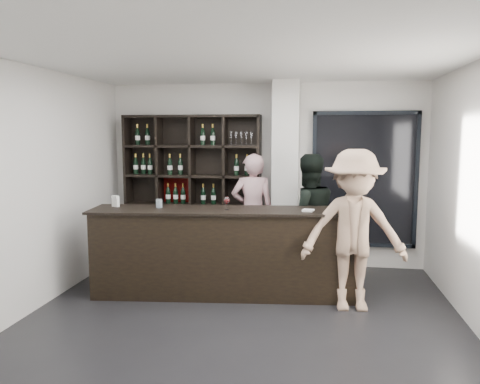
% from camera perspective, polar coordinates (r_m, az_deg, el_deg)
% --- Properties ---
extents(floor, '(5.00, 5.50, 0.01)m').
position_cam_1_polar(floor, '(5.22, -0.34, -16.77)').
color(floor, black).
rests_on(floor, ground).
extents(wine_shelf, '(2.20, 0.35, 2.40)m').
position_cam_1_polar(wine_shelf, '(7.57, -5.81, 0.22)').
color(wine_shelf, black).
rests_on(wine_shelf, floor).
extents(structural_column, '(0.40, 0.40, 2.90)m').
position_cam_1_polar(structural_column, '(7.22, 5.57, 1.87)').
color(structural_column, silver).
rests_on(structural_column, floor).
extents(glass_panel, '(1.60, 0.08, 2.10)m').
position_cam_1_polar(glass_panel, '(7.47, 14.90, 1.46)').
color(glass_panel, black).
rests_on(glass_panel, floor).
extents(tasting_counter, '(3.46, 0.71, 1.14)m').
position_cam_1_polar(tasting_counter, '(6.14, -1.87, -7.35)').
color(tasting_counter, black).
rests_on(tasting_counter, floor).
extents(taster_pink, '(0.72, 0.54, 1.80)m').
position_cam_1_polar(taster_pink, '(7.27, 1.54, -2.42)').
color(taster_pink, '#D6A3A8').
rests_on(taster_pink, floor).
extents(taster_black, '(1.08, 0.96, 1.83)m').
position_cam_1_polar(taster_black, '(6.66, 8.21, -3.25)').
color(taster_black, black).
rests_on(taster_black, floor).
extents(customer, '(1.30, 0.82, 1.93)m').
position_cam_1_polar(customer, '(5.73, 13.72, -4.58)').
color(customer, '#A38168').
rests_on(customer, floor).
extents(wine_glass, '(0.08, 0.08, 0.19)m').
position_cam_1_polar(wine_glass, '(5.96, -1.63, -1.29)').
color(wine_glass, white).
rests_on(wine_glass, tasting_counter).
extents(spit_cup, '(0.11, 0.11, 0.11)m').
position_cam_1_polar(spit_cup, '(6.22, -9.84, -1.39)').
color(spit_cup, silver).
rests_on(spit_cup, tasting_counter).
extents(napkin_stack, '(0.16, 0.16, 0.02)m').
position_cam_1_polar(napkin_stack, '(5.92, 8.30, -2.23)').
color(napkin_stack, white).
rests_on(napkin_stack, tasting_counter).
extents(card_stand, '(0.11, 0.09, 0.15)m').
position_cam_1_polar(card_stand, '(6.44, -14.93, -1.08)').
color(card_stand, white).
rests_on(card_stand, tasting_counter).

